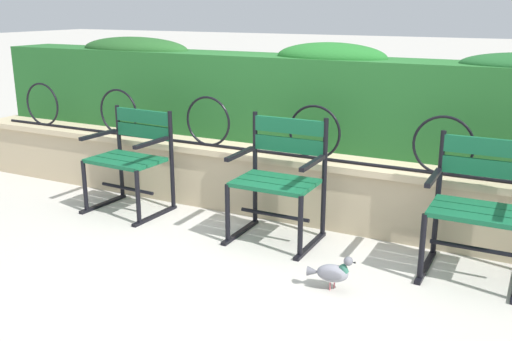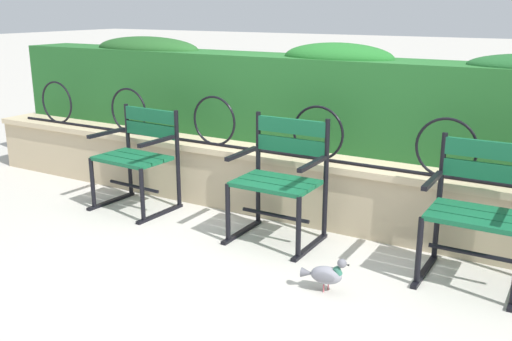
{
  "view_description": "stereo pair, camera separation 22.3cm",
  "coord_description": "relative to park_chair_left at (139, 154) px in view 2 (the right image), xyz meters",
  "views": [
    {
      "loc": [
        1.77,
        -3.35,
        1.65
      ],
      "look_at": [
        0.0,
        0.08,
        0.55
      ],
      "focal_mm": 40.64,
      "sensor_mm": 36.0,
      "label": 1
    },
    {
      "loc": [
        1.96,
        -3.24,
        1.65
      ],
      "look_at": [
        0.0,
        0.08,
        0.55
      ],
      "focal_mm": 40.64,
      "sensor_mm": 36.0,
      "label": 2
    }
  ],
  "objects": [
    {
      "name": "ground_plane",
      "position": [
        1.26,
        -0.29,
        -0.46
      ],
      "size": [
        60.0,
        60.0,
        0.0
      ],
      "primitive_type": "plane",
      "color": "#BCB7AD"
    },
    {
      "name": "stone_wall",
      "position": [
        1.26,
        0.44,
        -0.19
      ],
      "size": [
        6.69,
        0.41,
        0.52
      ],
      "color": "tan",
      "rests_on": "ground"
    },
    {
      "name": "iron_arch_fence",
      "position": [
        1.03,
        0.37,
        0.24
      ],
      "size": [
        6.16,
        0.02,
        0.42
      ],
      "color": "black",
      "rests_on": "stone_wall"
    },
    {
      "name": "hedge_row",
      "position": [
        1.22,
        0.87,
        0.47
      ],
      "size": [
        6.56,
        0.51,
        0.85
      ],
      "color": "#236028",
      "rests_on": "stone_wall"
    },
    {
      "name": "park_chair_left",
      "position": [
        0.0,
        0.0,
        0.0
      ],
      "size": [
        0.64,
        0.55,
        0.83
      ],
      "color": "#145B38",
      "rests_on": "ground"
    },
    {
      "name": "park_chair_centre",
      "position": [
        1.35,
        -0.01,
        0.01
      ],
      "size": [
        0.6,
        0.52,
        0.89
      ],
      "color": "#145B38",
      "rests_on": "ground"
    },
    {
      "name": "park_chair_right",
      "position": [
        2.7,
        0.01,
        0.01
      ],
      "size": [
        0.59,
        0.52,
        0.87
      ],
      "color": "#145B38",
      "rests_on": "ground"
    },
    {
      "name": "pigeon_near_chairs",
      "position": [
        1.98,
        -0.61,
        -0.35
      ],
      "size": [
        0.29,
        0.13,
        0.22
      ],
      "color": "gray",
      "rests_on": "ground"
    }
  ]
}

